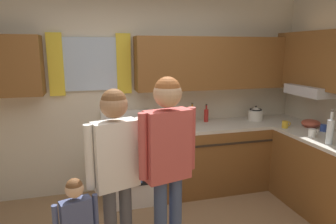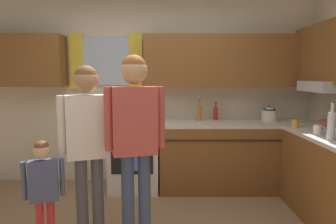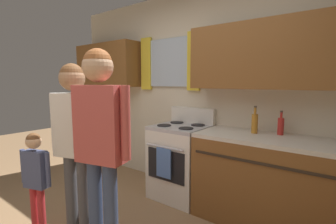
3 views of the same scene
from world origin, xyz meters
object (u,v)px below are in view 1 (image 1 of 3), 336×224
Objects in this scene: stove_oven at (129,163)px; bottle_sauce_red at (206,115)px; stovetop_kettle at (256,114)px; mixing_bowl at (311,123)px; mug_cobalt_blue at (324,128)px; mug_mustard_yellow at (285,124)px; bottle_tall_clear at (330,131)px; adult_in_plaid at (168,152)px; adult_holding_child at (116,162)px; mug_ceramic_white at (312,133)px; bottle_oil_amber at (192,116)px.

bottle_sauce_red is (1.10, 0.16, 0.53)m from stove_oven.
stovetop_kettle reaches higher than mixing_bowl.
mixing_bowl is (1.18, -0.62, -0.05)m from bottle_sauce_red.
mug_mustard_yellow reaches higher than mug_cobalt_blue.
mixing_bowl is at bearing 63.75° from bottle_tall_clear.
stove_oven is 1.45m from adult_in_plaid.
adult_holding_child reaches higher than bottle_tall_clear.
bottle_tall_clear reaches higher than mixing_bowl.
bottle_sauce_red is at bearing 145.31° from mug_cobalt_blue.
stove_oven is 4.48× the size of bottle_sauce_red.
adult_holding_child is (-2.55, -0.82, 0.05)m from mixing_bowl.
mug_ceramic_white is at bearing 14.96° from adult_in_plaid.
bottle_tall_clear is (1.96, -1.10, 0.57)m from stove_oven.
stove_oven is 1.23m from bottle_sauce_red.
mug_ceramic_white is 1.90m from adult_in_plaid.
mug_mustard_yellow is (0.84, -0.57, -0.05)m from bottle_sauce_red.
mug_cobalt_blue is at bearing -34.69° from bottle_sauce_red.
stovetop_kettle is 0.16× the size of adult_in_plaid.
bottle_oil_amber reaches higher than mug_cobalt_blue.
mixing_bowl is (0.32, 0.64, -0.09)m from bottle_tall_clear.
adult_holding_child is (-1.13, -1.36, -0.01)m from bottle_oil_amber.
mug_ceramic_white is at bearing 11.16° from adult_holding_child.
bottle_sauce_red is at bearing 171.30° from stovetop_kettle.
mug_ceramic_white is at bearing 86.00° from bottle_tall_clear.
bottle_sauce_red is 0.15× the size of adult_in_plaid.
stove_oven is at bearing -178.17° from stovetop_kettle.
bottle_oil_amber is 2.38× the size of mug_mustard_yellow.
bottle_sauce_red is 1.06× the size of mixing_bowl.
mug_mustard_yellow is at bearing 95.91° from mug_ceramic_white.
bottle_oil_amber is 1.16× the size of bottle_sauce_red.
adult_holding_child reaches higher than stove_oven.
stove_oven is at bearing -171.48° from bottle_sauce_red.
bottle_sauce_red is 1.95× the size of mug_ceramic_white.
mixing_bowl reaches higher than mug_ceramic_white.
bottle_oil_amber is 1.62m from mug_cobalt_blue.
bottle_oil_amber is 1.52m from mixing_bowl.
bottle_tall_clear is at bearing -87.91° from mug_mustard_yellow.
mixing_bowl is (0.30, 0.37, -0.00)m from mug_ceramic_white.
adult_in_plaid is at bearing -116.74° from bottle_oil_amber.
adult_holding_child is (-2.25, -0.44, 0.05)m from mug_ceramic_white.
adult_in_plaid reaches higher than mug_cobalt_blue.
bottle_tall_clear reaches higher than stovetop_kettle.
mug_cobalt_blue is 0.88m from stovetop_kettle.
stovetop_kettle is (-0.50, 0.72, 0.05)m from mug_cobalt_blue.
mixing_bowl is 2.30m from adult_in_plaid.
bottle_oil_amber is 1.57m from adult_in_plaid.
bottle_tall_clear is 3.05× the size of mug_mustard_yellow.
mug_ceramic_white is at bearing -48.32° from bottle_sauce_red.
stovetop_kettle is 2.14m from adult_in_plaid.
bottle_oil_amber is at bearing 140.82° from mug_ceramic_white.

